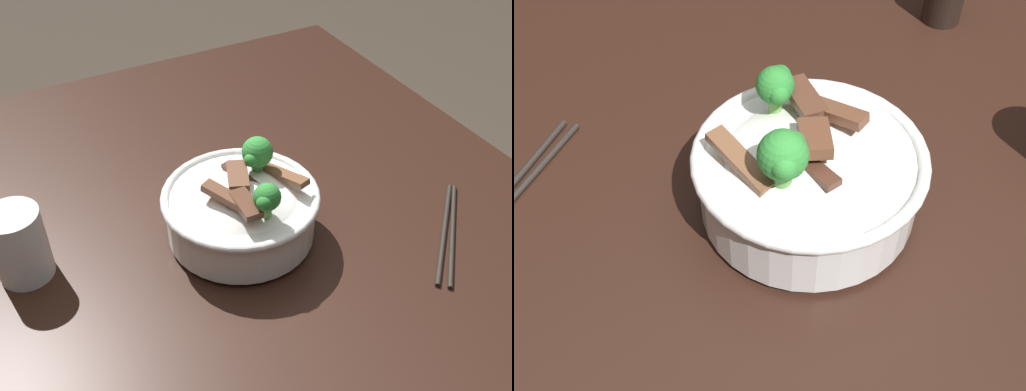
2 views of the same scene
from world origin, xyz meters
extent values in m
cube|color=black|center=(0.00, 0.00, 0.73)|extent=(1.22, 1.05, 0.05)
cube|color=black|center=(-0.53, 0.45, 0.35)|extent=(0.07, 0.07, 0.70)
cylinder|color=white|center=(0.04, -0.03, 0.76)|extent=(0.09, 0.09, 0.01)
cylinder|color=white|center=(0.04, -0.03, 0.80)|extent=(0.21, 0.21, 0.07)
torus|color=white|center=(0.04, -0.03, 0.83)|extent=(0.22, 0.22, 0.01)
ellipsoid|color=white|center=(0.04, -0.03, 0.82)|extent=(0.18, 0.18, 0.06)
cube|color=brown|center=(0.03, -0.10, 0.85)|extent=(0.08, 0.04, 0.02)
cube|color=brown|center=(0.04, -0.03, 0.86)|extent=(0.06, 0.04, 0.02)
cube|color=brown|center=(0.02, 0.00, 0.86)|extent=(0.06, 0.05, 0.02)
cube|color=#4C2B1E|center=(0.05, -0.05, 0.85)|extent=(0.08, 0.03, 0.01)
cube|color=#563323|center=(-0.01, -0.02, 0.86)|extent=(0.06, 0.03, 0.01)
cylinder|color=#5B9947|center=(0.06, -0.07, 0.85)|extent=(0.02, 0.02, 0.02)
sphere|color=green|center=(0.06, -0.07, 0.87)|extent=(0.04, 0.04, 0.04)
sphere|color=green|center=(0.08, -0.08, 0.88)|extent=(0.02, 0.02, 0.02)
sphere|color=green|center=(0.05, -0.06, 0.87)|extent=(0.02, 0.02, 0.02)
cylinder|color=#6BA84C|center=(-0.03, -0.04, 0.85)|extent=(0.01, 0.01, 0.02)
sphere|color=#2D8433|center=(-0.03, -0.04, 0.87)|extent=(0.04, 0.04, 0.04)
sphere|color=#2D8433|center=(-0.01, -0.04, 0.87)|extent=(0.02, 0.02, 0.02)
sphere|color=#2D8433|center=(-0.04, -0.03, 0.87)|extent=(0.02, 0.02, 0.02)
cylinder|color=#28231E|center=(-0.10, -0.30, 0.76)|extent=(0.16, 0.16, 0.01)
camera|label=1|loc=(-0.55, 0.25, 1.36)|focal=42.66mm
camera|label=2|loc=(0.40, -0.24, 1.25)|focal=45.12mm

